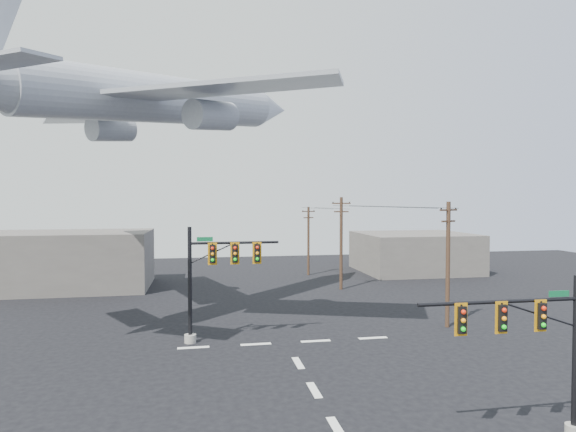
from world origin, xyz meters
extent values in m
plane|color=black|center=(0.00, 0.00, 0.00)|extent=(120.00, 120.00, 0.00)
cube|color=white|center=(0.00, 0.00, 0.01)|extent=(0.40, 2.00, 0.01)
cube|color=white|center=(0.00, 4.00, 0.01)|extent=(0.40, 2.00, 0.01)
cube|color=white|center=(0.00, 8.00, 0.01)|extent=(0.40, 2.00, 0.01)
cube|color=white|center=(-6.00, 12.00, 0.01)|extent=(2.00, 0.40, 0.01)
cube|color=white|center=(-2.00, 12.00, 0.01)|extent=(2.00, 0.40, 0.01)
cube|color=white|center=(2.00, 12.00, 0.01)|extent=(2.00, 0.40, 0.01)
cube|color=white|center=(6.00, 12.00, 0.01)|extent=(2.00, 0.40, 0.01)
cylinder|color=gray|center=(9.12, -2.33, 0.23)|extent=(0.65, 0.65, 0.46)
cylinder|color=black|center=(9.12, -2.33, 3.23)|extent=(0.22, 0.22, 6.45)
cylinder|color=black|center=(5.77, -2.33, 5.53)|extent=(6.70, 0.15, 0.15)
cylinder|color=black|center=(7.45, -2.33, 4.98)|extent=(3.53, 0.07, 0.07)
cube|color=black|center=(7.45, -2.47, 4.95)|extent=(0.31, 0.28, 1.01)
cube|color=#C57E0B|center=(7.45, -2.45, 4.95)|extent=(0.51, 0.04, 1.24)
sphere|color=red|center=(7.45, -2.63, 5.27)|extent=(0.18, 0.18, 0.18)
sphere|color=orange|center=(7.45, -2.63, 4.95)|extent=(0.18, 0.18, 0.18)
sphere|color=#0CCD15|center=(7.45, -2.63, 4.63)|extent=(0.18, 0.18, 0.18)
cube|color=black|center=(5.77, -2.47, 4.95)|extent=(0.31, 0.28, 1.01)
cube|color=#C57E0B|center=(5.77, -2.45, 4.95)|extent=(0.51, 0.04, 1.24)
sphere|color=red|center=(5.77, -2.63, 5.27)|extent=(0.18, 0.18, 0.18)
sphere|color=orange|center=(5.77, -2.63, 4.95)|extent=(0.18, 0.18, 0.18)
sphere|color=#0CCD15|center=(5.77, -2.63, 4.63)|extent=(0.18, 0.18, 0.18)
cube|color=black|center=(4.10, -2.47, 4.95)|extent=(0.31, 0.28, 1.01)
cube|color=#C57E0B|center=(4.10, -2.45, 4.95)|extent=(0.51, 0.04, 1.24)
sphere|color=red|center=(4.10, -2.63, 5.27)|extent=(0.18, 0.18, 0.18)
sphere|color=orange|center=(4.10, -2.63, 4.95)|extent=(0.18, 0.18, 0.18)
sphere|color=#0CCD15|center=(4.10, -2.63, 4.63)|extent=(0.18, 0.18, 0.18)
cube|color=#0D5C31|center=(8.29, -2.39, 5.76)|extent=(0.88, 0.04, 0.24)
cylinder|color=gray|center=(-6.21, 13.13, 0.27)|extent=(0.76, 0.76, 0.55)
cylinder|color=black|center=(-6.21, 13.13, 3.82)|extent=(0.26, 0.26, 7.65)
cylinder|color=black|center=(-3.27, 13.13, 6.55)|extent=(5.88, 0.17, 0.17)
cylinder|color=black|center=(-4.74, 13.13, 5.90)|extent=(3.22, 0.09, 0.09)
cube|color=black|center=(-4.74, 12.97, 5.87)|extent=(0.37, 0.33, 1.20)
cube|color=#C57E0B|center=(-4.74, 12.99, 5.87)|extent=(0.60, 0.04, 1.47)
sphere|color=red|center=(-4.74, 12.78, 6.25)|extent=(0.22, 0.22, 0.22)
sphere|color=orange|center=(-4.74, 12.78, 5.87)|extent=(0.22, 0.22, 0.22)
sphere|color=#0CCD15|center=(-4.74, 12.78, 5.48)|extent=(0.22, 0.22, 0.22)
cube|color=black|center=(-3.27, 12.97, 5.87)|extent=(0.37, 0.33, 1.20)
cube|color=#C57E0B|center=(-3.27, 12.99, 5.87)|extent=(0.60, 0.04, 1.47)
sphere|color=red|center=(-3.27, 12.78, 6.25)|extent=(0.22, 0.22, 0.22)
sphere|color=orange|center=(-3.27, 12.78, 5.87)|extent=(0.22, 0.22, 0.22)
sphere|color=#0CCD15|center=(-3.27, 12.78, 5.48)|extent=(0.22, 0.22, 0.22)
cube|color=black|center=(-1.80, 12.97, 5.87)|extent=(0.37, 0.33, 1.20)
cube|color=#C57E0B|center=(-1.80, 12.99, 5.87)|extent=(0.60, 0.04, 1.47)
sphere|color=red|center=(-1.80, 12.78, 6.25)|extent=(0.22, 0.22, 0.22)
sphere|color=orange|center=(-1.80, 12.78, 5.87)|extent=(0.22, 0.22, 0.22)
sphere|color=#0CCD15|center=(-1.80, 12.78, 5.48)|extent=(0.22, 0.22, 0.22)
cube|color=#0D5C31|center=(-5.23, 13.07, 6.83)|extent=(1.04, 0.04, 0.28)
cylinder|color=#462E1E|center=(12.41, 13.74, 4.64)|extent=(0.31, 0.31, 9.28)
cube|color=#462E1E|center=(12.41, 13.74, 8.66)|extent=(1.75, 0.86, 0.12)
cube|color=#462E1E|center=(12.41, 13.74, 7.83)|extent=(1.37, 0.69, 0.12)
cylinder|color=black|center=(11.66, 13.41, 8.76)|extent=(0.10, 0.10, 0.12)
cylinder|color=black|center=(12.41, 13.74, 8.76)|extent=(0.10, 0.10, 0.12)
cylinder|color=black|center=(13.17, 14.07, 8.76)|extent=(0.10, 0.10, 0.12)
cylinder|color=#462E1E|center=(8.93, 29.47, 4.84)|extent=(0.33, 0.33, 9.67)
cube|color=#462E1E|center=(8.93, 29.47, 9.02)|extent=(1.96, 0.38, 0.13)
cube|color=#462E1E|center=(8.93, 29.47, 8.15)|extent=(1.53, 0.32, 0.13)
cylinder|color=black|center=(8.06, 29.58, 9.13)|extent=(0.11, 0.11, 0.13)
cylinder|color=black|center=(8.93, 29.47, 9.13)|extent=(0.11, 0.11, 0.13)
cylinder|color=black|center=(9.79, 29.36, 9.13)|extent=(0.11, 0.11, 0.13)
cylinder|color=#462E1E|center=(7.65, 39.40, 4.26)|extent=(0.29, 0.29, 8.51)
cube|color=#462E1E|center=(7.65, 39.40, 7.93)|extent=(1.72, 0.54, 0.12)
cube|color=#462E1E|center=(7.65, 39.40, 7.16)|extent=(1.34, 0.45, 0.12)
cylinder|color=black|center=(6.90, 39.21, 8.03)|extent=(0.10, 0.10, 0.12)
cylinder|color=black|center=(7.65, 39.40, 8.03)|extent=(0.10, 0.10, 0.12)
cylinder|color=black|center=(8.40, 39.59, 8.03)|extent=(0.10, 0.10, 0.12)
cylinder|color=black|center=(9.82, 21.60, 8.79)|extent=(3.56, 15.73, 0.03)
cylinder|color=black|center=(7.47, 34.43, 8.42)|extent=(1.21, 9.94, 0.03)
cylinder|color=black|center=(11.52, 21.60, 8.79)|extent=(3.47, 15.73, 0.03)
cylinder|color=black|center=(9.11, 34.43, 8.42)|extent=(1.40, 9.94, 0.03)
cylinder|color=#A4AAB0|center=(-8.42, 19.43, 17.13)|extent=(18.93, 18.89, 5.82)
cone|color=#A4AAB0|center=(1.43, 29.25, 18.48)|extent=(6.39, 6.39, 4.10)
cube|color=#A4AAB0|center=(-15.24, 24.08, 16.64)|extent=(9.83, 15.61, 0.78)
cube|color=#A4AAB0|center=(-3.79, 12.59, 16.64)|extent=(15.61, 9.86, 0.78)
cylinder|color=#A4AAB0|center=(-12.75, 23.12, 15.26)|extent=(4.14, 4.14, 2.38)
cylinder|color=#A4AAB0|center=(-4.74, 15.09, 15.26)|extent=(4.14, 4.14, 2.38)
cube|color=#635D57|center=(-20.00, 35.00, 3.00)|extent=(18.00, 10.00, 6.00)
cube|color=#635D57|center=(22.00, 40.00, 2.50)|extent=(14.00, 12.00, 5.00)
camera|label=1|loc=(-5.44, -18.85, 9.45)|focal=30.00mm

